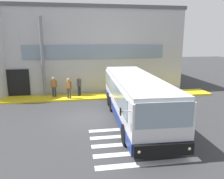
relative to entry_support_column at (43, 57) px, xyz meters
The scene contains 10 objects.
ground_plane 7.27m from the entry_support_column, 57.45° to the right, with size 80.00×90.00×0.02m, color #353538.
bay_paint_stripes 11.55m from the entry_support_column, 60.43° to the right, with size 4.40×3.96×0.01m.
terminal_building 6.77m from the entry_support_column, 65.79° to the left, with size 20.10×13.80×7.79m.
boarding_curb 4.84m from the entry_support_column, ahead, with size 22.30×2.00×0.15m, color yellow.
entry_support_column is the anchor object (origin of this frame).
bus_main_foreground 9.13m from the entry_support_column, 46.07° to the right, with size 3.38×10.43×2.70m.
passenger_near_column 2.50m from the entry_support_column, 25.78° to the right, with size 0.58×0.30×1.68m.
passenger_by_doorway 3.32m from the entry_support_column, 29.90° to the right, with size 0.53×0.38×1.68m.
passenger_at_curb_edge 3.75m from the entry_support_column, ahead, with size 0.39×0.51×1.68m.
safety_bollard_yellow 7.25m from the entry_support_column, 15.79° to the right, with size 0.18×0.18×0.90m, color yellow.
Camera 1 is at (-0.78, -13.70, 4.90)m, focal length 35.62 mm.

